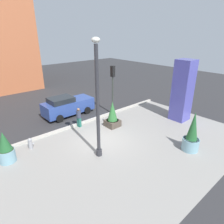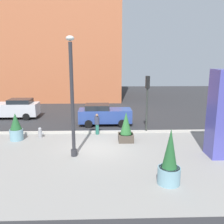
{
  "view_description": "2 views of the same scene",
  "coord_description": "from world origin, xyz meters",
  "px_view_note": "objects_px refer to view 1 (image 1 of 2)",
  "views": [
    {
      "loc": [
        -7.44,
        -9.42,
        6.97
      ],
      "look_at": [
        0.65,
        -0.2,
        1.96
      ],
      "focal_mm": 31.85,
      "sensor_mm": 36.0,
      "label": 1
    },
    {
      "loc": [
        0.44,
        -14.55,
        5.57
      ],
      "look_at": [
        0.91,
        0.06,
        2.31
      ],
      "focal_mm": 38.89,
      "sensor_mm": 36.0,
      "label": 2
    }
  ],
  "objects_px": {
    "art_pillar_blue": "(183,91)",
    "potted_plant_near_right": "(5,149)",
    "fire_hydrant": "(30,144)",
    "traffic_light_corner": "(113,82)",
    "car_curb_west": "(67,106)",
    "pedestrian_by_curb": "(79,117)",
    "potted_plant_mid_plaza": "(192,135)",
    "lamp_post": "(98,104)",
    "potted_plant_by_pillar": "(112,116)"
  },
  "relations": [
    {
      "from": "art_pillar_blue",
      "to": "traffic_light_corner",
      "type": "relative_size",
      "value": 1.16
    },
    {
      "from": "fire_hydrant",
      "to": "potted_plant_by_pillar",
      "type": "bearing_deg",
      "value": -9.55
    },
    {
      "from": "potted_plant_mid_plaza",
      "to": "lamp_post",
      "type": "bearing_deg",
      "value": 144.58
    },
    {
      "from": "art_pillar_blue",
      "to": "car_curb_west",
      "type": "distance_m",
      "value": 9.8
    },
    {
      "from": "art_pillar_blue",
      "to": "car_curb_west",
      "type": "relative_size",
      "value": 1.12
    },
    {
      "from": "traffic_light_corner",
      "to": "car_curb_west",
      "type": "xyz_separation_m",
      "value": [
        -3.2,
        2.38,
        -2.03
      ]
    },
    {
      "from": "fire_hydrant",
      "to": "traffic_light_corner",
      "type": "relative_size",
      "value": 0.17
    },
    {
      "from": "art_pillar_blue",
      "to": "potted_plant_by_pillar",
      "type": "height_order",
      "value": "art_pillar_blue"
    },
    {
      "from": "potted_plant_near_right",
      "to": "potted_plant_mid_plaza",
      "type": "relative_size",
      "value": 0.74
    },
    {
      "from": "lamp_post",
      "to": "art_pillar_blue",
      "type": "bearing_deg",
      "value": -1.88
    },
    {
      "from": "potted_plant_by_pillar",
      "to": "fire_hydrant",
      "type": "bearing_deg",
      "value": 170.45
    },
    {
      "from": "potted_plant_near_right",
      "to": "potted_plant_by_pillar",
      "type": "bearing_deg",
      "value": -3.99
    },
    {
      "from": "fire_hydrant",
      "to": "lamp_post",
      "type": "bearing_deg",
      "value": -50.66
    },
    {
      "from": "car_curb_west",
      "to": "pedestrian_by_curb",
      "type": "relative_size",
      "value": 2.84
    },
    {
      "from": "lamp_post",
      "to": "potted_plant_near_right",
      "type": "xyz_separation_m",
      "value": [
        -4.32,
        2.96,
        -2.41
      ]
    },
    {
      "from": "lamp_post",
      "to": "car_curb_west",
      "type": "xyz_separation_m",
      "value": [
        1.75,
        6.75,
        -2.39
      ]
    },
    {
      "from": "art_pillar_blue",
      "to": "potted_plant_near_right",
      "type": "distance_m",
      "value": 13.22
    },
    {
      "from": "pedestrian_by_curb",
      "to": "potted_plant_near_right",
      "type": "bearing_deg",
      "value": -168.51
    },
    {
      "from": "lamp_post",
      "to": "art_pillar_blue",
      "type": "distance_m",
      "value": 8.43
    },
    {
      "from": "art_pillar_blue",
      "to": "pedestrian_by_curb",
      "type": "distance_m",
      "value": 8.55
    },
    {
      "from": "traffic_light_corner",
      "to": "pedestrian_by_curb",
      "type": "distance_m",
      "value": 4.26
    },
    {
      "from": "potted_plant_near_right",
      "to": "car_curb_west",
      "type": "xyz_separation_m",
      "value": [
        6.07,
        3.79,
        0.02
      ]
    },
    {
      "from": "potted_plant_near_right",
      "to": "fire_hydrant",
      "type": "height_order",
      "value": "potted_plant_near_right"
    },
    {
      "from": "potted_plant_mid_plaza",
      "to": "potted_plant_by_pillar",
      "type": "relative_size",
      "value": 1.26
    },
    {
      "from": "potted_plant_by_pillar",
      "to": "pedestrian_by_curb",
      "type": "relative_size",
      "value": 1.31
    },
    {
      "from": "potted_plant_near_right",
      "to": "potted_plant_mid_plaza",
      "type": "bearing_deg",
      "value": -34.94
    },
    {
      "from": "potted_plant_near_right",
      "to": "potted_plant_mid_plaza",
      "type": "distance_m",
      "value": 10.96
    },
    {
      "from": "potted_plant_near_right",
      "to": "traffic_light_corner",
      "type": "distance_m",
      "value": 9.59
    },
    {
      "from": "potted_plant_by_pillar",
      "to": "fire_hydrant",
      "type": "relative_size",
      "value": 2.73
    },
    {
      "from": "car_curb_west",
      "to": "lamp_post",
      "type": "bearing_deg",
      "value": -104.53
    },
    {
      "from": "potted_plant_mid_plaza",
      "to": "car_curb_west",
      "type": "xyz_separation_m",
      "value": [
        -2.91,
        10.07,
        -0.14
      ]
    },
    {
      "from": "lamp_post",
      "to": "potted_plant_by_pillar",
      "type": "xyz_separation_m",
      "value": [
        3.22,
        2.43,
        -2.38
      ]
    },
    {
      "from": "traffic_light_corner",
      "to": "pedestrian_by_curb",
      "type": "relative_size",
      "value": 2.75
    },
    {
      "from": "potted_plant_mid_plaza",
      "to": "traffic_light_corner",
      "type": "distance_m",
      "value": 7.92
    },
    {
      "from": "fire_hydrant",
      "to": "pedestrian_by_curb",
      "type": "bearing_deg",
      "value": 8.9
    },
    {
      "from": "potted_plant_mid_plaza",
      "to": "traffic_light_corner",
      "type": "height_order",
      "value": "traffic_light_corner"
    },
    {
      "from": "potted_plant_by_pillar",
      "to": "car_curb_west",
      "type": "distance_m",
      "value": 4.56
    },
    {
      "from": "fire_hydrant",
      "to": "traffic_light_corner",
      "type": "bearing_deg",
      "value": 6.71
    },
    {
      "from": "art_pillar_blue",
      "to": "potted_plant_by_pillar",
      "type": "xyz_separation_m",
      "value": [
        -5.17,
        2.71,
        -1.59
      ]
    },
    {
      "from": "potted_plant_by_pillar",
      "to": "traffic_light_corner",
      "type": "relative_size",
      "value": 0.48
    },
    {
      "from": "lamp_post",
      "to": "art_pillar_blue",
      "type": "height_order",
      "value": "lamp_post"
    },
    {
      "from": "car_curb_west",
      "to": "potted_plant_mid_plaza",
      "type": "bearing_deg",
      "value": -73.86
    },
    {
      "from": "art_pillar_blue",
      "to": "fire_hydrant",
      "type": "height_order",
      "value": "art_pillar_blue"
    },
    {
      "from": "fire_hydrant",
      "to": "pedestrian_by_curb",
      "type": "distance_m",
      "value": 4.13
    },
    {
      "from": "pedestrian_by_curb",
      "to": "potted_plant_mid_plaza",
      "type": "bearing_deg",
      "value": -65.06
    },
    {
      "from": "lamp_post",
      "to": "fire_hydrant",
      "type": "xyz_separation_m",
      "value": [
        -2.83,
        3.45,
        -2.91
      ]
    },
    {
      "from": "potted_plant_mid_plaza",
      "to": "fire_hydrant",
      "type": "relative_size",
      "value": 3.46
    },
    {
      "from": "potted_plant_near_right",
      "to": "pedestrian_by_curb",
      "type": "relative_size",
      "value": 1.22
    },
    {
      "from": "lamp_post",
      "to": "potted_plant_by_pillar",
      "type": "relative_size",
      "value": 3.28
    },
    {
      "from": "car_curb_west",
      "to": "pedestrian_by_curb",
      "type": "distance_m",
      "value": 2.72
    }
  ]
}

